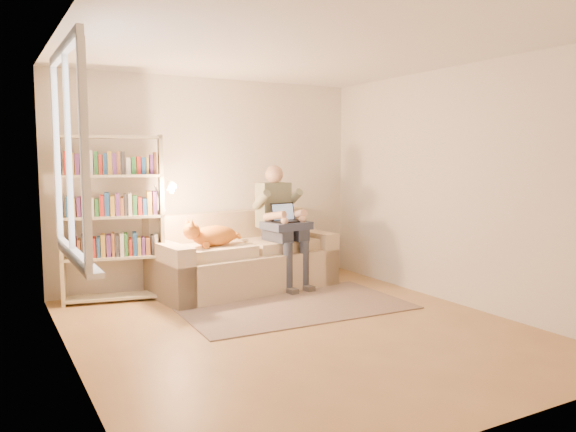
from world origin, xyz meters
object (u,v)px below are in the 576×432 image
sofa (242,262)px  laptop (286,217)px  bookshelf (113,210)px  person (280,218)px  cat (208,236)px

sofa → laptop: size_ratio=6.35×
laptop → bookshelf: bearing=162.7°
person → laptop: (0.02, -0.13, 0.03)m
bookshelf → sofa: bearing=6.1°
sofa → person: 0.71m
sofa → laptop: 0.77m
person → laptop: 0.13m
cat → person: bearing=-1.2°
laptop → bookshelf: size_ratio=0.19×
person → cat: size_ratio=1.89×
cat → laptop: bearing=-8.5°
person → cat: (-0.98, -0.09, -0.14)m
person → bookshelf: bookshelf is taller
laptop → bookshelf: 2.03m
laptop → cat: bearing=171.5°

